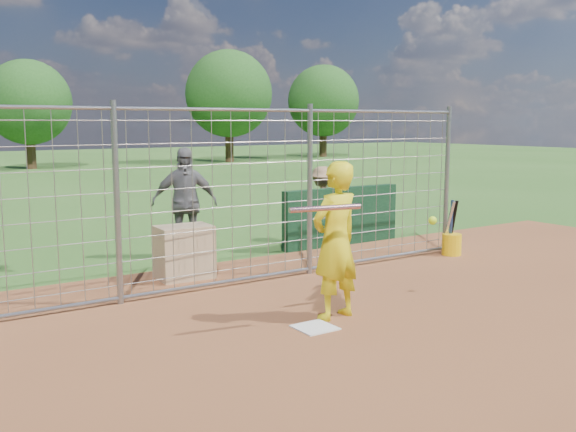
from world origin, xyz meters
TOP-DOWN VIEW (x-y plane):
  - ground at (0.00, 0.00)m, footprint 100.00×100.00m
  - infield_dirt at (0.00, -3.00)m, footprint 18.00×18.00m
  - home_plate at (0.00, -0.20)m, footprint 0.43×0.43m
  - dugout_wall at (3.40, 3.60)m, footprint 2.60×0.20m
  - batter at (0.43, -0.01)m, footprint 0.74×0.54m
  - bystander_b at (0.44, 4.23)m, footprint 1.21×0.85m
  - bystander_c at (3.38, 4.19)m, footprint 1.01×0.67m
  - equipment_bin at (-0.22, 2.81)m, footprint 0.83×0.59m
  - equipment_in_play at (0.43, -0.34)m, footprint 2.05×0.26m
  - bucket_with_bats at (4.41, 1.76)m, footprint 0.34×0.36m
  - backstop_fence at (0.00, 2.00)m, footprint 9.08×0.08m
  - tree_line at (3.13, 28.13)m, footprint 44.66×6.72m

SIDE VIEW (x-z plane):
  - ground at x=0.00m, z-range 0.00..0.00m
  - infield_dirt at x=0.00m, z-range 0.01..0.01m
  - home_plate at x=0.00m, z-range 0.00..0.02m
  - bucket_with_bats at x=4.41m, z-range -0.24..0.73m
  - equipment_bin at x=-0.22m, z-range 0.00..0.80m
  - dugout_wall at x=3.40m, z-range 0.00..1.10m
  - bystander_c at x=3.38m, z-range 0.00..1.47m
  - batter at x=0.43m, z-range 0.00..1.88m
  - bystander_b at x=0.44m, z-range 0.00..1.91m
  - backstop_fence at x=0.00m, z-range -0.04..2.56m
  - equipment_in_play at x=0.43m, z-range 1.16..1.50m
  - tree_line at x=3.13m, z-range 0.47..6.95m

